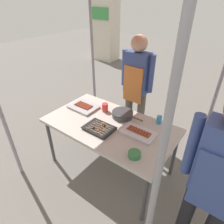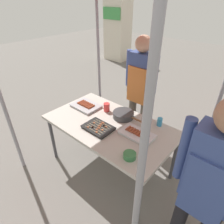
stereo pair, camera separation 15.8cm
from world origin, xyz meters
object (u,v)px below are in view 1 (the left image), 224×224
(tray_meat_skewers, at_px, (99,128))
(vendor_woman, at_px, (136,83))
(stall_table, at_px, (110,127))
(tray_grilled_sausages, at_px, (139,133))
(drink_cup_by_wok, at_px, (159,120))
(drink_cup_near_edge, at_px, (105,107))
(tray_pork_links, at_px, (84,107))
(neighbor_stall_right, at_px, (106,31))
(customer_nearby, at_px, (217,177))
(condiment_bowl, at_px, (134,154))
(cooking_wok, at_px, (123,114))

(tray_meat_skewers, bearing_deg, vendor_woman, 94.80)
(stall_table, bearing_deg, tray_grilled_sausages, 6.10)
(tray_meat_skewers, height_order, drink_cup_by_wok, drink_cup_by_wok)
(drink_cup_by_wok, bearing_deg, drink_cup_near_edge, -166.49)
(tray_pork_links, bearing_deg, tray_meat_skewers, -27.21)
(stall_table, height_order, tray_meat_skewers, tray_meat_skewers)
(neighbor_stall_right, bearing_deg, tray_grilled_sausages, -47.87)
(vendor_woman, bearing_deg, drink_cup_near_edge, 78.87)
(drink_cup_near_edge, relative_size, customer_nearby, 0.07)
(tray_grilled_sausages, xyz_separation_m, neighbor_stall_right, (-3.68, 4.06, 0.20))
(neighbor_stall_right, bearing_deg, condiment_bowl, -49.02)
(tray_meat_skewers, relative_size, cooking_wok, 0.82)
(drink_cup_near_edge, xyz_separation_m, customer_nearby, (1.46, -0.53, 0.19))
(condiment_bowl, height_order, neighbor_stall_right, neighbor_stall_right)
(drink_cup_by_wok, bearing_deg, vendor_woman, 143.81)
(condiment_bowl, xyz_separation_m, neighbor_stall_right, (-3.82, 4.40, 0.19))
(vendor_woman, bearing_deg, tray_grilled_sausages, 122.99)
(condiment_bowl, bearing_deg, drink_cup_by_wok, 94.45)
(drink_cup_by_wok, xyz_separation_m, neighbor_stall_right, (-3.77, 3.73, 0.17))
(tray_meat_skewers, distance_m, neighbor_stall_right, 5.37)
(condiment_bowl, xyz_separation_m, drink_cup_by_wok, (-0.05, 0.67, 0.02))
(tray_grilled_sausages, xyz_separation_m, vendor_woman, (-0.50, 0.77, 0.22))
(condiment_bowl, relative_size, customer_nearby, 0.08)
(tray_grilled_sausages, height_order, vendor_woman, vendor_woman)
(tray_pork_links, height_order, drink_cup_by_wok, drink_cup_by_wok)
(vendor_woman, bearing_deg, cooking_wok, 104.69)
(tray_grilled_sausages, distance_m, vendor_woman, 0.94)
(stall_table, distance_m, vendor_woman, 0.87)
(tray_pork_links, bearing_deg, drink_cup_by_wok, 15.65)
(tray_pork_links, relative_size, customer_nearby, 0.24)
(tray_meat_skewers, height_order, vendor_woman, vendor_woman)
(drink_cup_near_edge, bearing_deg, drink_cup_by_wok, 13.51)
(condiment_bowl, distance_m, drink_cup_near_edge, 0.91)
(neighbor_stall_right, bearing_deg, stall_table, -51.28)
(neighbor_stall_right, bearing_deg, drink_cup_near_edge, -51.89)
(tray_pork_links, distance_m, customer_nearby, 1.82)
(cooking_wok, bearing_deg, drink_cup_near_edge, -174.62)
(drink_cup_near_edge, height_order, neighbor_stall_right, neighbor_stall_right)
(stall_table, height_order, tray_grilled_sausages, tray_grilled_sausages)
(tray_meat_skewers, xyz_separation_m, cooking_wok, (0.07, 0.39, 0.02))
(stall_table, relative_size, vendor_woman, 0.96)
(cooking_wok, distance_m, neighbor_stall_right, 5.11)
(stall_table, height_order, neighbor_stall_right, neighbor_stall_right)
(tray_meat_skewers, distance_m, tray_pork_links, 0.56)
(tray_pork_links, height_order, customer_nearby, customer_nearby)
(tray_pork_links, relative_size, neighbor_stall_right, 0.20)
(tray_pork_links, height_order, drink_cup_near_edge, drink_cup_near_edge)
(cooking_wok, relative_size, customer_nearby, 0.26)
(tray_meat_skewers, bearing_deg, drink_cup_by_wok, 46.50)
(stall_table, xyz_separation_m, customer_nearby, (1.23, -0.33, 0.30))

